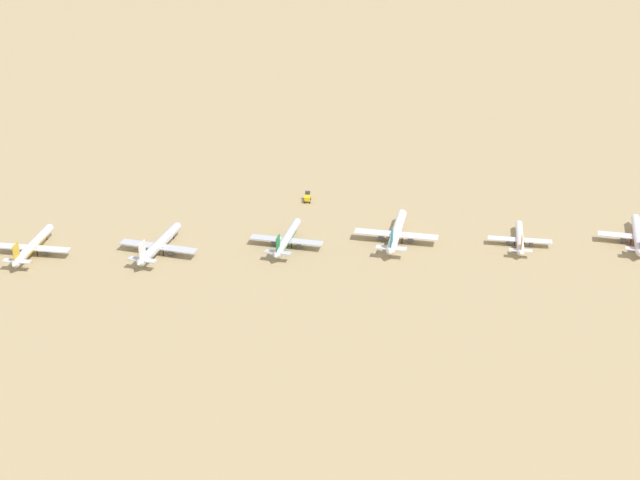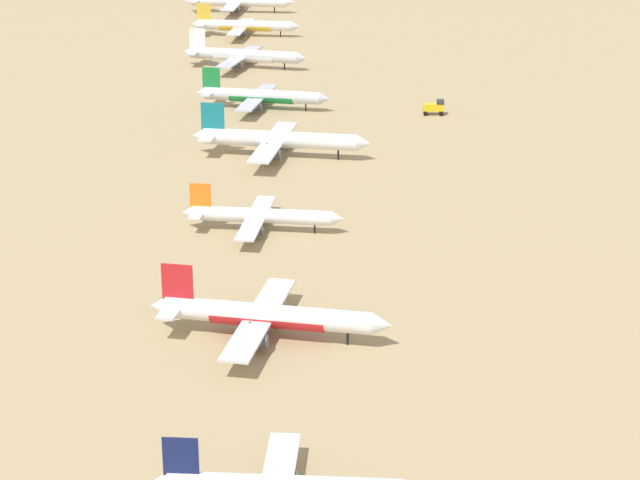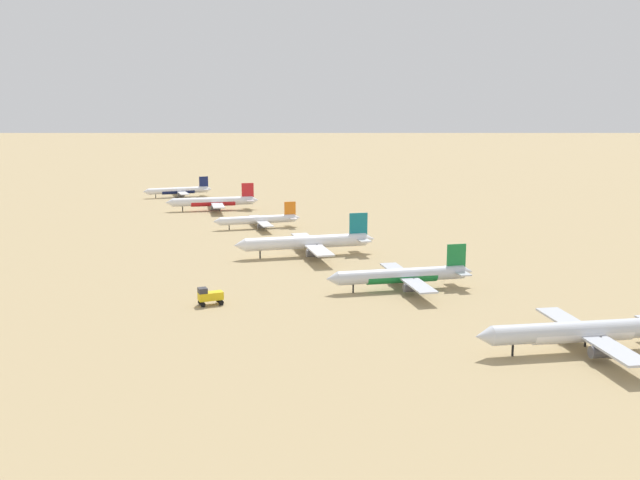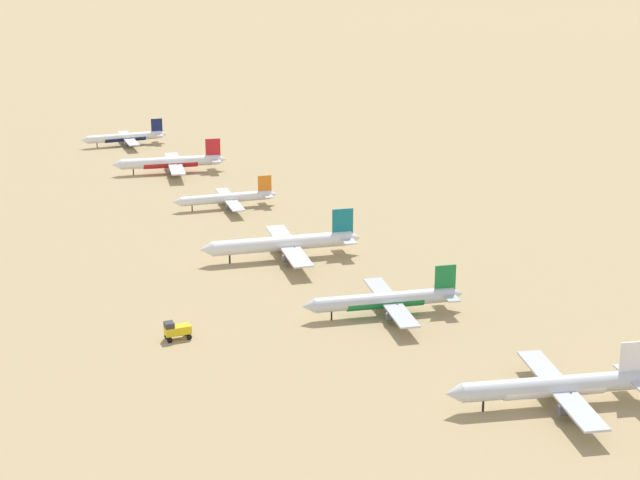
# 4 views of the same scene
# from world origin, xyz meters

# --- Properties ---
(ground_plane) EXTENTS (2228.31, 2228.31, 0.00)m
(ground_plane) POSITION_xyz_m (0.00, 0.00, 0.00)
(ground_plane) COLOR tan
(parked_jet_1) EXTENTS (37.12, 30.18, 10.70)m
(parked_jet_1) POSITION_xyz_m (25.98, -135.33, 3.56)
(parked_jet_1) COLOR white
(parked_jet_1) RESTS_ON ground
(parked_jet_2) EXTENTS (30.44, 24.65, 8.80)m
(parked_jet_2) POSITION_xyz_m (16.89, -90.10, 2.96)
(parked_jet_2) COLOR white
(parked_jet_2) RESTS_ON ground
(parked_jet_3) EXTENTS (40.57, 32.92, 11.71)m
(parked_jet_3) POSITION_xyz_m (12.43, -42.50, 3.94)
(parked_jet_3) COLOR white
(parked_jet_3) RESTS_ON ground
(parked_jet_4) EXTENTS (35.47, 28.83, 10.22)m
(parked_jet_4) POSITION_xyz_m (1.14, -1.16, 3.40)
(parked_jet_4) COLOR silver
(parked_jet_4) RESTS_ON ground
(parked_jet_5) EXTENTS (38.21, 31.17, 11.02)m
(parked_jet_5) POSITION_xyz_m (-12.55, 45.82, 3.67)
(parked_jet_5) COLOR silver
(parked_jet_5) RESTS_ON ground
(parked_jet_6) EXTENTS (36.56, 29.62, 10.57)m
(parked_jet_6) POSITION_xyz_m (-21.28, 93.03, 3.52)
(parked_jet_6) COLOR silver
(parked_jet_6) RESTS_ON ground
(service_truck) EXTENTS (5.42, 3.18, 3.90)m
(service_truck) POSITION_xyz_m (45.56, -1.26, 2.08)
(service_truck) COLOR yellow
(service_truck) RESTS_ON ground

